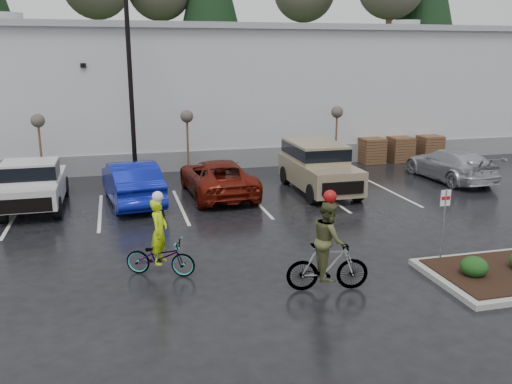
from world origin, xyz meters
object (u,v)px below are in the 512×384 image
object	(u,v)px
cyclist_olive	(328,255)
pickup_white	(35,182)
sapling_mid	(187,120)
car_red	(217,177)
pallet_stack_c	(429,148)
car_far_silver	(450,164)
pallet_stack_b	(400,149)
car_blue	(132,182)
sapling_west	(38,125)
suv_tan	(319,168)
cyclist_hivis	(160,249)
lamppost	(129,55)
fire_lane_sign	(444,217)
pallet_stack_a	(371,150)
sapling_east	(337,115)

from	to	relation	value
cyclist_olive	pickup_white	bearing A→B (deg)	48.52
sapling_mid	car_red	xyz separation A→B (m)	(0.72, -3.63, -1.98)
pallet_stack_c	car_far_silver	xyz separation A→B (m)	(-1.83, -4.66, 0.07)
sapling_mid	cyclist_olive	xyz separation A→B (m)	(1.64, -13.51, -1.80)
pallet_stack_b	car_blue	size ratio (longest dim) A/B	0.26
pallet_stack_b	sapling_west	bearing A→B (deg)	-176.86
sapling_west	suv_tan	xyz separation A→B (m)	(11.52, -4.14, -1.70)
pickup_white	sapling_west	bearing A→B (deg)	92.34
sapling_west	cyclist_hivis	distance (m)	12.40
suv_tan	sapling_mid	bearing A→B (deg)	140.49
cyclist_olive	sapling_mid	bearing A→B (deg)	16.48
pickup_white	cyclist_olive	distance (m)	12.71
pallet_stack_b	car_red	bearing A→B (deg)	-157.15
lamppost	fire_lane_sign	world-z (taller)	lamppost
fire_lane_sign	cyclist_hivis	size ratio (longest dim) A/B	0.95
car_red	suv_tan	world-z (taller)	suv_tan
sapling_mid	cyclist_olive	bearing A→B (deg)	-83.09
sapling_west	suv_tan	bearing A→B (deg)	-19.77
pallet_stack_a	pallet_stack_c	xyz separation A→B (m)	(3.50, 0.00, 0.00)
sapling_mid	lamppost	bearing A→B (deg)	-158.20
sapling_east	pickup_white	bearing A→B (deg)	-165.34
car_blue	cyclist_hivis	xyz separation A→B (m)	(0.46, -7.57, -0.13)
fire_lane_sign	cyclist_olive	xyz separation A→B (m)	(-3.66, -0.71, -0.48)
pallet_stack_c	pickup_white	distance (m)	20.39
lamppost	car_red	world-z (taller)	lamppost
sapling_west	sapling_east	xyz separation A→B (m)	(14.00, 0.00, 0.00)
fire_lane_sign	car_blue	bearing A→B (deg)	132.27
sapling_east	cyclist_olive	bearing A→B (deg)	-113.46
car_blue	car_far_silver	bearing A→B (deg)	173.77
lamppost	sapling_mid	size ratio (longest dim) A/B	2.88
sapling_west	car_blue	bearing A→B (deg)	-46.43
pallet_stack_c	pallet_stack_b	bearing A→B (deg)	180.00
pallet_stack_b	car_far_silver	distance (m)	4.66
lamppost	pallet_stack_b	world-z (taller)	lamppost
sapling_west	sapling_mid	size ratio (longest dim) A/B	1.00
sapling_mid	cyclist_hivis	size ratio (longest dim) A/B	1.39
sapling_west	sapling_east	size ratio (longest dim) A/B	1.00
lamppost	sapling_east	distance (m)	10.48
pallet_stack_a	cyclist_hivis	xyz separation A→B (m)	(-12.31, -12.50, 0.04)
pallet_stack_c	car_red	size ratio (longest dim) A/B	0.25
car_red	sapling_west	bearing A→B (deg)	-29.05
sapling_west	pallet_stack_c	size ratio (longest dim) A/B	2.37
pallet_stack_c	car_blue	xyz separation A→B (m)	(-16.26, -4.93, 0.17)
pickup_white	fire_lane_sign	bearing A→B (deg)	-38.23
sapling_east	fire_lane_sign	size ratio (longest dim) A/B	1.45
pallet_stack_b	pallet_stack_c	world-z (taller)	same
cyclist_hivis	sapling_east	bearing A→B (deg)	-16.21
car_blue	sapling_west	bearing A→B (deg)	-53.72
fire_lane_sign	suv_tan	distance (m)	8.67
sapling_east	fire_lane_sign	bearing A→B (deg)	-99.75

